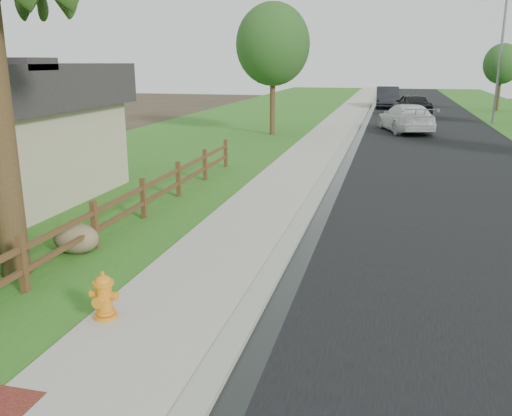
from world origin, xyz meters
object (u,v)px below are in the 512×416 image
(dark_car_mid, at_px, (412,105))
(streetlight, at_px, (498,52))
(fire_hydrant, at_px, (104,297))
(white_suv, at_px, (406,118))
(ranch_fence, at_px, (121,209))

(dark_car_mid, distance_m, streetlight, 7.22)
(fire_hydrant, bearing_deg, streetlight, 71.41)
(white_suv, bearing_deg, streetlight, -151.19)
(white_suv, height_order, dark_car_mid, dark_car_mid)
(fire_hydrant, relative_size, streetlight, 0.10)
(fire_hydrant, xyz_separation_m, white_suv, (4.95, 25.58, 0.36))
(ranch_fence, xyz_separation_m, white_suv, (6.85, 21.34, 0.19))
(ranch_fence, distance_m, streetlight, 29.61)
(white_suv, xyz_separation_m, dark_car_mid, (0.59, 9.26, 0.05))
(fire_hydrant, height_order, streetlight, streetlight)
(fire_hydrant, distance_m, white_suv, 26.05)
(ranch_fence, distance_m, fire_hydrant, 4.65)
(ranch_fence, relative_size, fire_hydrant, 22.16)
(white_suv, height_order, streetlight, streetlight)
(ranch_fence, bearing_deg, dark_car_mid, 76.33)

